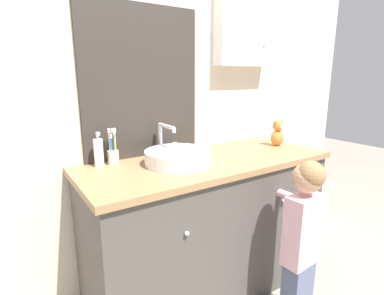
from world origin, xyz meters
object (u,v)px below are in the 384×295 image
Objects in this scene: toothbrush_holder at (113,155)px; child_figure at (302,232)px; sink_basin at (178,156)px; soap_dispenser at (99,152)px; teddy_bear at (278,134)px.

toothbrush_holder is 0.22× the size of child_figure.
sink_basin is at bearing -32.63° from toothbrush_holder.
toothbrush_holder reaches higher than soap_dispenser.
teddy_bear is (0.36, 0.51, 0.40)m from child_figure.
toothbrush_holder is 1.11× the size of teddy_bear.
soap_dispenser is at bearing 139.87° from child_figure.
sink_basin is 0.35m from toothbrush_holder.
sink_basin is 0.42m from soap_dispenser.
child_figure is 0.74m from teddy_bear.
sink_basin is 0.46× the size of child_figure.
toothbrush_holder is 1.05× the size of soap_dispenser.
soap_dispenser is at bearing 171.13° from teddy_bear.
teddy_bear is at bearing -9.85° from toothbrush_holder.
teddy_bear reaches higher than child_figure.
soap_dispenser reaches higher than teddy_bear.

